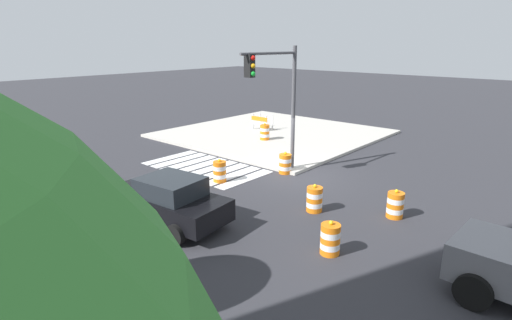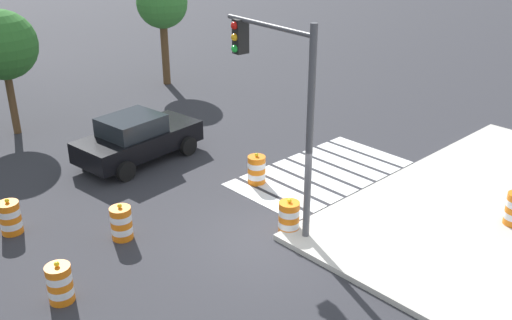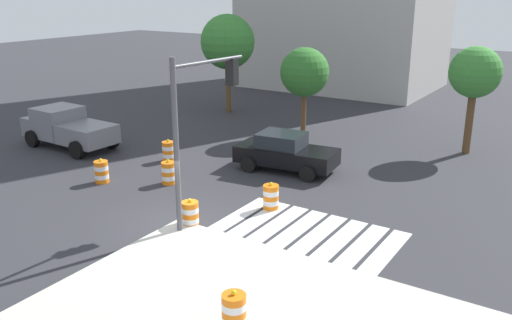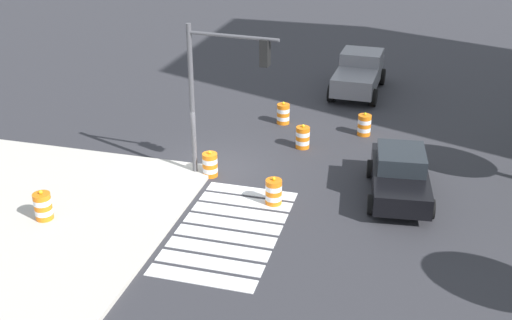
{
  "view_description": "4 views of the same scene",
  "coord_description": "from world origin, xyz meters",
  "px_view_note": "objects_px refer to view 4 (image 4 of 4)",
  "views": [
    {
      "loc": [
        -10.07,
        14.28,
        5.82
      ],
      "look_at": [
        1.07,
        1.43,
        0.86
      ],
      "focal_mm": 28.59,
      "sensor_mm": 36.0,
      "label": 1
    },
    {
      "loc": [
        -9.27,
        -9.2,
        8.14
      ],
      "look_at": [
        2.03,
        2.82,
        0.75
      ],
      "focal_mm": 40.73,
      "sensor_mm": 36.0,
      "label": 2
    },
    {
      "loc": [
        11.34,
        -12.81,
        7.65
      ],
      "look_at": [
        1.07,
        3.2,
        1.56
      ],
      "focal_mm": 38.42,
      "sensor_mm": 36.0,
      "label": 3
    },
    {
      "loc": [
        19.73,
        6.99,
        10.33
      ],
      "look_at": [
        0.2,
        1.64,
        0.69
      ],
      "focal_mm": 43.07,
      "sensor_mm": 36.0,
      "label": 4
    }
  ],
  "objects_px": {
    "pickup_truck": "(359,72)",
    "traffic_barrel_far_curb": "(303,137)",
    "traffic_barrel_near_corner": "(274,192)",
    "traffic_barrel_on_sidewalk": "(43,206)",
    "traffic_barrel_median_near": "(210,165)",
    "traffic_light_pole": "(221,77)",
    "sports_car": "(400,174)",
    "traffic_barrel_median_far": "(364,125)",
    "traffic_barrel_crosswalk_end": "(283,114)"
  },
  "relations": [
    {
      "from": "pickup_truck",
      "to": "traffic_barrel_far_curb",
      "type": "relative_size",
      "value": 5.11
    },
    {
      "from": "traffic_barrel_far_curb",
      "to": "traffic_barrel_on_sidewalk",
      "type": "distance_m",
      "value": 10.49
    },
    {
      "from": "pickup_truck",
      "to": "traffic_barrel_median_near",
      "type": "bearing_deg",
      "value": -20.32
    },
    {
      "from": "traffic_barrel_near_corner",
      "to": "traffic_barrel_median_near",
      "type": "distance_m",
      "value": 3.11
    },
    {
      "from": "traffic_light_pole",
      "to": "traffic_barrel_on_sidewalk",
      "type": "bearing_deg",
      "value": -45.86
    },
    {
      "from": "traffic_barrel_near_corner",
      "to": "traffic_barrel_median_near",
      "type": "bearing_deg",
      "value": -117.23
    },
    {
      "from": "sports_car",
      "to": "traffic_barrel_near_corner",
      "type": "xyz_separation_m",
      "value": [
        1.73,
        -4.04,
        -0.36
      ]
    },
    {
      "from": "traffic_barrel_crosswalk_end",
      "to": "traffic_barrel_median_far",
      "type": "distance_m",
      "value": 3.65
    },
    {
      "from": "pickup_truck",
      "to": "traffic_light_pole",
      "type": "relative_size",
      "value": 0.95
    },
    {
      "from": "traffic_barrel_median_near",
      "to": "traffic_barrel_far_curb",
      "type": "distance_m",
      "value": 4.4
    },
    {
      "from": "traffic_barrel_on_sidewalk",
      "to": "traffic_barrel_median_near",
      "type": "bearing_deg",
      "value": 138.55
    },
    {
      "from": "traffic_barrel_median_far",
      "to": "traffic_barrel_on_sidewalk",
      "type": "distance_m",
      "value": 13.49
    },
    {
      "from": "traffic_barrel_crosswalk_end",
      "to": "traffic_light_pole",
      "type": "relative_size",
      "value": 0.19
    },
    {
      "from": "traffic_barrel_median_far",
      "to": "traffic_barrel_far_curb",
      "type": "bearing_deg",
      "value": -48.55
    },
    {
      "from": "traffic_barrel_crosswalk_end",
      "to": "traffic_barrel_on_sidewalk",
      "type": "xyz_separation_m",
      "value": [
        10.34,
        -5.47,
        0.15
      ]
    },
    {
      "from": "sports_car",
      "to": "pickup_truck",
      "type": "xyz_separation_m",
      "value": [
        -10.88,
        -2.67,
        0.16
      ]
    },
    {
      "from": "traffic_barrel_median_near",
      "to": "traffic_light_pole",
      "type": "distance_m",
      "value": 3.5
    },
    {
      "from": "traffic_barrel_median_near",
      "to": "traffic_light_pole",
      "type": "relative_size",
      "value": 0.19
    },
    {
      "from": "traffic_barrel_median_far",
      "to": "traffic_barrel_far_curb",
      "type": "relative_size",
      "value": 1.0
    },
    {
      "from": "pickup_truck",
      "to": "traffic_barrel_crosswalk_end",
      "type": "bearing_deg",
      "value": -26.58
    },
    {
      "from": "sports_car",
      "to": "traffic_barrel_median_near",
      "type": "height_order",
      "value": "sports_car"
    },
    {
      "from": "traffic_barrel_on_sidewalk",
      "to": "traffic_light_pole",
      "type": "bearing_deg",
      "value": 134.14
    },
    {
      "from": "pickup_truck",
      "to": "traffic_barrel_far_curb",
      "type": "distance_m",
      "value": 7.92
    },
    {
      "from": "sports_car",
      "to": "traffic_barrel_on_sidewalk",
      "type": "xyz_separation_m",
      "value": [
        4.87,
        -10.84,
        -0.21
      ]
    },
    {
      "from": "traffic_barrel_near_corner",
      "to": "traffic_barrel_on_sidewalk",
      "type": "height_order",
      "value": "traffic_barrel_on_sidewalk"
    },
    {
      "from": "traffic_barrel_median_near",
      "to": "traffic_barrel_far_curb",
      "type": "relative_size",
      "value": 1.0
    },
    {
      "from": "traffic_barrel_on_sidewalk",
      "to": "traffic_light_pole",
      "type": "relative_size",
      "value": 0.19
    },
    {
      "from": "traffic_barrel_crosswalk_end",
      "to": "traffic_barrel_median_near",
      "type": "relative_size",
      "value": 1.0
    },
    {
      "from": "traffic_barrel_near_corner",
      "to": "traffic_barrel_median_far",
      "type": "bearing_deg",
      "value": 161.42
    },
    {
      "from": "pickup_truck",
      "to": "traffic_barrel_crosswalk_end",
      "type": "distance_m",
      "value": 6.08
    },
    {
      "from": "traffic_barrel_far_curb",
      "to": "traffic_barrel_median_far",
      "type": "bearing_deg",
      "value": 131.45
    },
    {
      "from": "traffic_barrel_crosswalk_end",
      "to": "traffic_barrel_median_far",
      "type": "bearing_deg",
      "value": 84.14
    },
    {
      "from": "traffic_barrel_far_curb",
      "to": "traffic_light_pole",
      "type": "xyz_separation_m",
      "value": [
        3.51,
        -2.24,
        3.46
      ]
    },
    {
      "from": "traffic_barrel_median_far",
      "to": "traffic_light_pole",
      "type": "relative_size",
      "value": 0.19
    },
    {
      "from": "traffic_barrel_median_near",
      "to": "traffic_light_pole",
      "type": "height_order",
      "value": "traffic_light_pole"
    },
    {
      "from": "traffic_barrel_median_near",
      "to": "traffic_barrel_median_far",
      "type": "distance_m",
      "value": 7.4
    },
    {
      "from": "traffic_barrel_near_corner",
      "to": "traffic_barrel_on_sidewalk",
      "type": "distance_m",
      "value": 7.49
    },
    {
      "from": "traffic_barrel_median_far",
      "to": "traffic_barrel_on_sidewalk",
      "type": "height_order",
      "value": "traffic_barrel_on_sidewalk"
    },
    {
      "from": "sports_car",
      "to": "traffic_barrel_median_near",
      "type": "xyz_separation_m",
      "value": [
        0.31,
        -6.81,
        -0.36
      ]
    },
    {
      "from": "traffic_barrel_median_far",
      "to": "traffic_barrel_far_curb",
      "type": "distance_m",
      "value": 3.03
    },
    {
      "from": "sports_car",
      "to": "traffic_barrel_crosswalk_end",
      "type": "distance_m",
      "value": 7.68
    },
    {
      "from": "pickup_truck",
      "to": "traffic_barrel_far_curb",
      "type": "bearing_deg",
      "value": -9.81
    },
    {
      "from": "sports_car",
      "to": "traffic_barrel_median_far",
      "type": "bearing_deg",
      "value": -161.07
    },
    {
      "from": "sports_car",
      "to": "traffic_barrel_on_sidewalk",
      "type": "relative_size",
      "value": 4.39
    },
    {
      "from": "pickup_truck",
      "to": "traffic_barrel_near_corner",
      "type": "distance_m",
      "value": 12.7
    },
    {
      "from": "traffic_barrel_median_far",
      "to": "traffic_barrel_on_sidewalk",
      "type": "relative_size",
      "value": 1.0
    },
    {
      "from": "pickup_truck",
      "to": "traffic_barrel_median_near",
      "type": "height_order",
      "value": "pickup_truck"
    },
    {
      "from": "traffic_barrel_far_curb",
      "to": "traffic_barrel_on_sidewalk",
      "type": "bearing_deg",
      "value": -40.61
    },
    {
      "from": "traffic_light_pole",
      "to": "traffic_barrel_near_corner",
      "type": "bearing_deg",
      "value": 59.27
    },
    {
      "from": "traffic_barrel_crosswalk_end",
      "to": "sports_car",
      "type": "bearing_deg",
      "value": 44.51
    }
  ]
}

